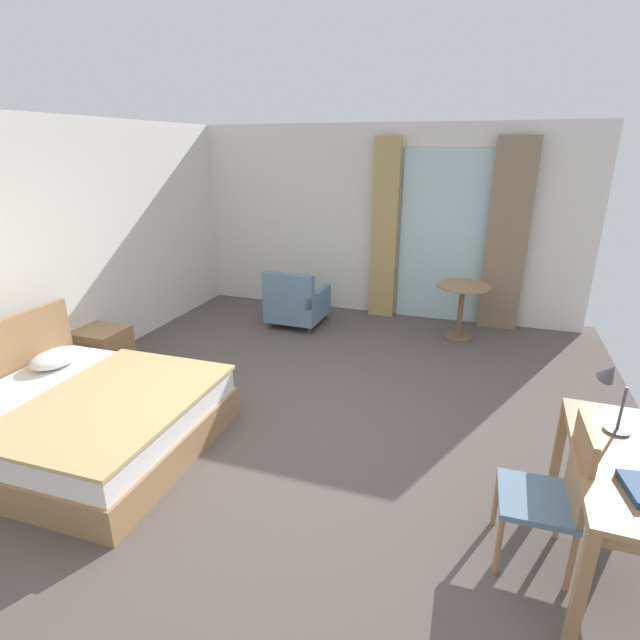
{
  "coord_description": "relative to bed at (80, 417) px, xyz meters",
  "views": [
    {
      "loc": [
        1.47,
        -3.46,
        2.42
      ],
      "look_at": [
        0.23,
        0.19,
        1.04
      ],
      "focal_mm": 27.25,
      "sensor_mm": 36.0,
      "label": 1
    }
  ],
  "objects": [
    {
      "name": "curtain_panel_left",
      "position": [
        1.68,
        4.2,
        1.01
      ],
      "size": [
        0.37,
        0.1,
        2.56
      ],
      "primitive_type": "cube",
      "color": "tan",
      "rests_on": "ground"
    },
    {
      "name": "desk_lamp",
      "position": [
        3.9,
        0.38,
        0.76
      ],
      "size": [
        0.22,
        0.26,
        0.42
      ],
      "color": "#4C4C51",
      "rests_on": "writing_desk"
    },
    {
      "name": "armchair_by_window",
      "position": [
        0.63,
        3.37,
        0.05
      ],
      "size": [
        0.74,
        0.81,
        0.82
      ],
      "color": "slate",
      "rests_on": "ground"
    },
    {
      "name": "wall_back",
      "position": [
        1.59,
        4.38,
        1.1
      ],
      "size": [
        5.77,
        0.12,
        2.73
      ],
      "primitive_type": "cube",
      "color": "silver",
      "rests_on": "ground"
    },
    {
      "name": "bed",
      "position": [
        0.0,
        0.0,
        0.0
      ],
      "size": [
        2.0,
        1.8,
        0.97
      ],
      "color": "#9E754C",
      "rests_on": "ground"
    },
    {
      "name": "balcony_glass_door",
      "position": [
        2.52,
        4.3,
        0.93
      ],
      "size": [
        1.22,
        0.02,
        2.4
      ],
      "primitive_type": "cube",
      "color": "silver",
      "rests_on": "ground"
    },
    {
      "name": "curtain_panel_right",
      "position": [
        3.35,
        4.2,
        1.01
      ],
      "size": [
        0.53,
        0.1,
        2.56
      ],
      "primitive_type": "cube",
      "color": "#897056",
      "rests_on": "ground"
    },
    {
      "name": "wall_left",
      "position": [
        -1.24,
        0.73,
        1.1
      ],
      "size": [
        0.12,
        7.42,
        2.73
      ],
      "primitive_type": "cube",
      "color": "silver",
      "rests_on": "ground"
    },
    {
      "name": "desk_chair",
      "position": [
        3.61,
        -0.05,
        0.25
      ],
      "size": [
        0.44,
        0.47,
        0.96
      ],
      "color": "slate",
      "rests_on": "ground"
    },
    {
      "name": "nightstand",
      "position": [
        -0.92,
        1.29,
        -0.03
      ],
      "size": [
        0.52,
        0.49,
        0.48
      ],
      "color": "#9E754C",
      "rests_on": "ground"
    },
    {
      "name": "round_cafe_table",
      "position": [
        2.87,
        3.6,
        0.27
      ],
      "size": [
        0.67,
        0.67,
        0.73
      ],
      "color": "#9E754C",
      "rests_on": "ground"
    },
    {
      "name": "ground",
      "position": [
        1.59,
        0.73,
        -0.32
      ],
      "size": [
        6.17,
        7.82,
        0.1
      ],
      "primitive_type": "cube",
      "color": "#564C47"
    },
    {
      "name": "writing_desk",
      "position": [
        3.95,
        -0.01,
        0.4
      ],
      "size": [
        0.57,
        1.32,
        0.77
      ],
      "color": "#9E754C",
      "rests_on": "ground"
    }
  ]
}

